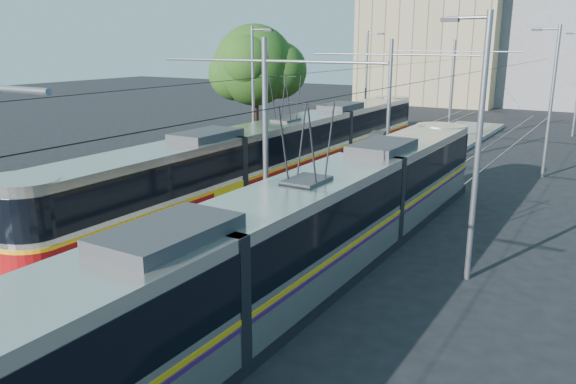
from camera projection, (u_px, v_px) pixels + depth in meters
The scene contains 12 objects.
ground at pixel (97, 324), 14.67m from camera, with size 160.00×160.00×0.00m, color black.
platform at pixel (364, 183), 28.65m from camera, with size 4.00×50.00×0.30m, color gray.
tactile_strip_left at pixel (338, 177), 29.34m from camera, with size 0.70×50.00×0.01m, color gray.
tactile_strip_right at pixel (391, 184), 27.87m from camera, with size 0.70×50.00×0.01m, color gray.
rails at pixel (364, 186), 28.68m from camera, with size 8.71×70.00×0.03m.
tram_left at pixel (286, 152), 28.61m from camera, with size 2.43×31.19×5.50m.
tram_right at pixel (306, 230), 16.24m from camera, with size 2.43×28.05×5.50m.
catenary at pixel (341, 102), 25.17m from camera, with size 9.20×70.00×7.00m.
street_lamps at pixel (396, 97), 30.90m from camera, with size 15.18×38.22×8.00m.
shelter at pixel (377, 156), 27.80m from camera, with size 0.96×1.29×2.57m.
tree at pixel (261, 67), 36.06m from camera, with size 5.69×5.27×8.27m.
building_left at pixel (436, 42), 67.32m from camera, with size 16.32×12.24×14.24m.
Camera 1 is at (11.18, -8.73, 7.14)m, focal length 35.00 mm.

